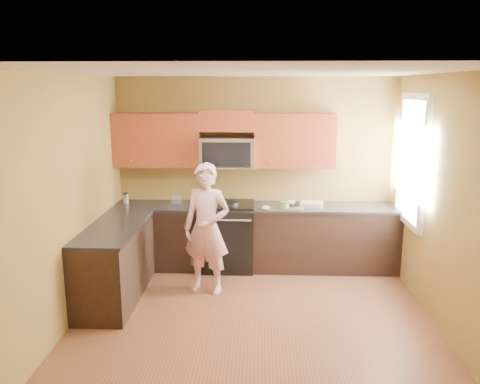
{
  "coord_description": "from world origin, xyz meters",
  "views": [
    {
      "loc": [
        0.05,
        -4.86,
        2.55
      ],
      "look_at": [
        -0.2,
        1.3,
        1.2
      ],
      "focal_mm": 35.85,
      "sensor_mm": 36.0,
      "label": 1
    }
  ],
  "objects_px": {
    "travel_mug": "(126,204)",
    "woman": "(207,229)",
    "stove": "(227,236)",
    "butter_tub": "(285,207)",
    "microwave": "(227,167)",
    "frying_pan": "(230,205)"
  },
  "relations": [
    {
      "from": "butter_tub",
      "to": "travel_mug",
      "type": "bearing_deg",
      "value": 177.71
    },
    {
      "from": "butter_tub",
      "to": "travel_mug",
      "type": "xyz_separation_m",
      "value": [
        -2.26,
        0.09,
        0.0
      ]
    },
    {
      "from": "frying_pan",
      "to": "microwave",
      "type": "bearing_deg",
      "value": 110.85
    },
    {
      "from": "woman",
      "to": "travel_mug",
      "type": "bearing_deg",
      "value": 160.96
    },
    {
      "from": "microwave",
      "to": "woman",
      "type": "distance_m",
      "value": 1.14
    },
    {
      "from": "travel_mug",
      "to": "butter_tub",
      "type": "bearing_deg",
      "value": -2.29
    },
    {
      "from": "microwave",
      "to": "frying_pan",
      "type": "height_order",
      "value": "microwave"
    },
    {
      "from": "travel_mug",
      "to": "microwave",
      "type": "bearing_deg",
      "value": 2.89
    },
    {
      "from": "stove",
      "to": "travel_mug",
      "type": "relative_size",
      "value": 5.97
    },
    {
      "from": "stove",
      "to": "travel_mug",
      "type": "height_order",
      "value": "travel_mug"
    },
    {
      "from": "stove",
      "to": "microwave",
      "type": "bearing_deg",
      "value": 90.0
    },
    {
      "from": "woman",
      "to": "frying_pan",
      "type": "xyz_separation_m",
      "value": [
        0.25,
        0.7,
        0.13
      ]
    },
    {
      "from": "frying_pan",
      "to": "butter_tub",
      "type": "bearing_deg",
      "value": 13.3
    },
    {
      "from": "stove",
      "to": "travel_mug",
      "type": "distance_m",
      "value": 1.52
    },
    {
      "from": "stove",
      "to": "butter_tub",
      "type": "bearing_deg",
      "value": -2.73
    },
    {
      "from": "travel_mug",
      "to": "woman",
      "type": "bearing_deg",
      "value": -34.67
    },
    {
      "from": "frying_pan",
      "to": "travel_mug",
      "type": "height_order",
      "value": "travel_mug"
    },
    {
      "from": "stove",
      "to": "frying_pan",
      "type": "distance_m",
      "value": 0.49
    },
    {
      "from": "butter_tub",
      "to": "travel_mug",
      "type": "height_order",
      "value": "travel_mug"
    },
    {
      "from": "stove",
      "to": "butter_tub",
      "type": "xyz_separation_m",
      "value": [
        0.81,
        -0.04,
        0.45
      ]
    },
    {
      "from": "woman",
      "to": "frying_pan",
      "type": "bearing_deg",
      "value": 85.89
    },
    {
      "from": "microwave",
      "to": "butter_tub",
      "type": "xyz_separation_m",
      "value": [
        0.81,
        -0.16,
        -0.53
      ]
    }
  ]
}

